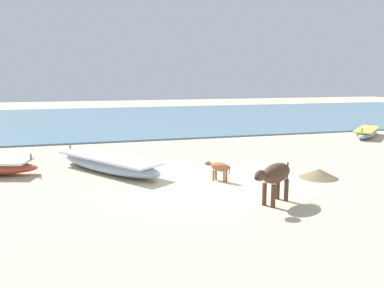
{
  "coord_description": "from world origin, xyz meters",
  "views": [
    {
      "loc": [
        -3.51,
        -9.87,
        2.92
      ],
      "look_at": [
        0.2,
        2.97,
        0.6
      ],
      "focal_mm": 35.98,
      "sensor_mm": 36.0,
      "label": 1
    }
  ],
  "objects_px": {
    "fishing_boat_1": "(108,164)",
    "cow_adult_dark": "(275,175)",
    "fishing_boat_2": "(367,132)",
    "calf_near_brown": "(219,167)"
  },
  "relations": [
    {
      "from": "calf_near_brown",
      "to": "cow_adult_dark",
      "type": "bearing_deg",
      "value": 156.88
    },
    {
      "from": "fishing_boat_1",
      "to": "cow_adult_dark",
      "type": "relative_size",
      "value": 3.13
    },
    {
      "from": "fishing_boat_1",
      "to": "calf_near_brown",
      "type": "xyz_separation_m",
      "value": [
        2.96,
        -1.96,
        0.13
      ]
    },
    {
      "from": "fishing_boat_2",
      "to": "calf_near_brown",
      "type": "distance_m",
      "value": 11.44
    },
    {
      "from": "fishing_boat_1",
      "to": "calf_near_brown",
      "type": "relative_size",
      "value": 5.6
    },
    {
      "from": "fishing_boat_2",
      "to": "cow_adult_dark",
      "type": "relative_size",
      "value": 2.29
    },
    {
      "from": "fishing_boat_2",
      "to": "fishing_boat_1",
      "type": "bearing_deg",
      "value": -25.51
    },
    {
      "from": "cow_adult_dark",
      "to": "calf_near_brown",
      "type": "bearing_deg",
      "value": -108.46
    },
    {
      "from": "fishing_boat_2",
      "to": "cow_adult_dark",
      "type": "bearing_deg",
      "value": -1.39
    },
    {
      "from": "cow_adult_dark",
      "to": "fishing_boat_1",
      "type": "bearing_deg",
      "value": -82.43
    }
  ]
}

